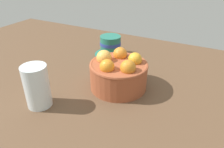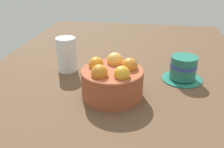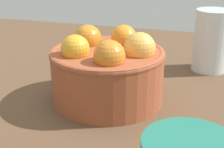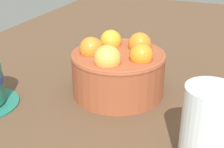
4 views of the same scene
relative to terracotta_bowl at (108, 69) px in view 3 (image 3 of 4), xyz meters
The scene contains 3 objects.
ground_plane 6.51cm from the terracotta_bowl, behind, with size 159.37×86.60×3.70cm, color brown.
terracotta_bowl is the anchor object (origin of this frame).
water_glass 21.60cm from the terracotta_bowl, 50.52° to the left, with size 6.10×6.10×10.82cm, color silver.
Camera 3 is at (12.92, -40.20, 20.97)cm, focal length 51.44 mm.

